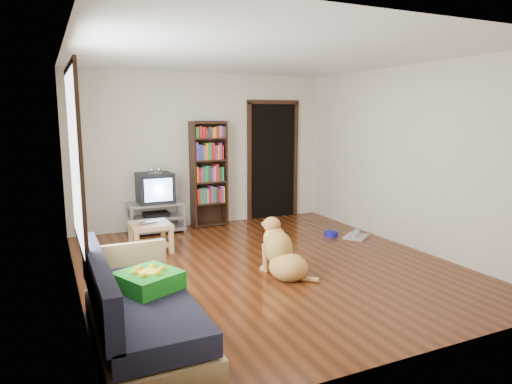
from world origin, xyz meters
name	(u,v)px	position (x,y,z in m)	size (l,w,h in m)	color
ground	(267,265)	(0.00, 0.00, 0.00)	(5.00, 5.00, 0.00)	#54240E
ceiling	(267,55)	(0.00, 0.00, 2.60)	(5.00, 5.00, 0.00)	white
wall_back	(203,150)	(0.00, 2.50, 1.30)	(4.50, 4.50, 0.00)	beige
wall_front	(416,197)	(0.00, -2.50, 1.30)	(4.50, 4.50, 0.00)	beige
wall_left	(71,174)	(-2.25, 0.00, 1.30)	(5.00, 5.00, 0.00)	beige
wall_right	(407,157)	(2.25, 0.00, 1.30)	(5.00, 5.00, 0.00)	beige
green_cushion	(149,280)	(-1.75, -1.25, 0.50)	(0.46, 0.46, 0.15)	#20961B
laptop	(150,223)	(-1.21, 1.24, 0.41)	(0.29, 0.19, 0.02)	#B4B5B9
dog_bowl	(331,234)	(1.56, 0.84, 0.04)	(0.22, 0.22, 0.08)	#151590
grey_rag	(356,237)	(1.86, 0.59, 0.01)	(0.40, 0.32, 0.03)	#ABABAB
window	(75,159)	(-2.23, -0.50, 1.50)	(0.03, 1.46, 1.70)	white
doorway	(273,158)	(1.35, 2.48, 1.12)	(1.03, 0.05, 2.19)	black
tv_stand	(156,216)	(-0.90, 2.25, 0.27)	(0.90, 0.45, 0.50)	#99999E
crt_tv	(155,187)	(-0.90, 2.27, 0.74)	(0.55, 0.52, 0.58)	black
bookshelf	(209,168)	(0.05, 2.34, 1.00)	(0.60, 0.30, 1.80)	black
sofa	(138,315)	(-1.87, -1.38, 0.26)	(0.80, 1.80, 0.80)	tan
coffee_table	(150,231)	(-1.21, 1.27, 0.28)	(0.55, 0.55, 0.40)	tan
dog	(282,254)	(0.00, -0.41, 0.26)	(0.54, 0.81, 0.71)	tan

